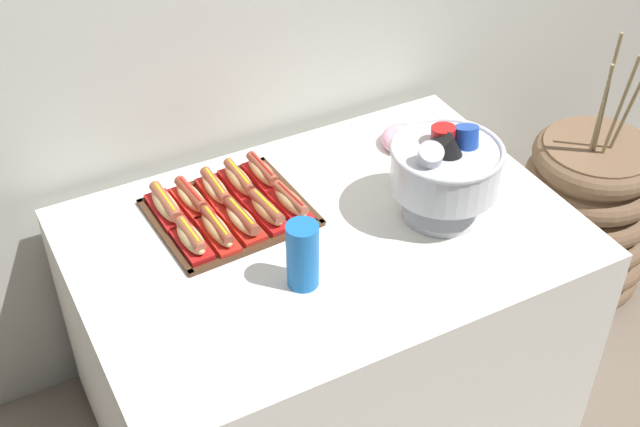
# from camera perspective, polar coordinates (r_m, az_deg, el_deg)

# --- Properties ---
(ground_plane) EXTENTS (10.00, 10.00, 0.00)m
(ground_plane) POSITION_cam_1_polar(r_m,az_deg,el_deg) (2.85, 0.24, -13.14)
(ground_plane) COLOR #7A6B5B
(buffet_table) EXTENTS (1.34, 0.92, 0.77)m
(buffet_table) POSITION_cam_1_polar(r_m,az_deg,el_deg) (2.55, 0.26, -7.53)
(buffet_table) COLOR white
(buffet_table) RESTS_ON ground_plane
(floor_vase) EXTENTS (0.53, 0.53, 1.07)m
(floor_vase) POSITION_cam_1_polar(r_m,az_deg,el_deg) (3.24, 17.17, -0.20)
(floor_vase) COLOR brown
(floor_vase) RESTS_ON ground_plane
(serving_tray) EXTENTS (0.43, 0.38, 0.01)m
(serving_tray) POSITION_cam_1_polar(r_m,az_deg,el_deg) (2.37, -6.10, 0.02)
(serving_tray) COLOR #472B19
(serving_tray) RESTS_ON buffet_table
(hot_dog_0) EXTENTS (0.07, 0.16, 0.06)m
(hot_dog_0) POSITION_cam_1_polar(r_m,az_deg,el_deg) (2.24, -8.64, -1.71)
(hot_dog_0) COLOR red
(hot_dog_0) RESTS_ON serving_tray
(hot_dog_1) EXTENTS (0.07, 0.18, 0.06)m
(hot_dog_1) POSITION_cam_1_polar(r_m,az_deg,el_deg) (2.27, -6.92, -1.09)
(hot_dog_1) COLOR red
(hot_dog_1) RESTS_ON serving_tray
(hot_dog_2) EXTENTS (0.08, 0.17, 0.06)m
(hot_dog_2) POSITION_cam_1_polar(r_m,az_deg,el_deg) (2.29, -5.23, -0.47)
(hot_dog_2) COLOR red
(hot_dog_2) RESTS_ON serving_tray
(hot_dog_3) EXTENTS (0.07, 0.16, 0.06)m
(hot_dog_3) POSITION_cam_1_polar(r_m,az_deg,el_deg) (2.31, -3.59, 0.17)
(hot_dog_3) COLOR red
(hot_dog_3) RESTS_ON serving_tray
(hot_dog_4) EXTENTS (0.07, 0.17, 0.06)m
(hot_dog_4) POSITION_cam_1_polar(r_m,az_deg,el_deg) (2.34, -1.97, 0.74)
(hot_dog_4) COLOR red
(hot_dog_4) RESTS_ON serving_tray
(hot_dog_5) EXTENTS (0.07, 0.19, 0.06)m
(hot_dog_5) POSITION_cam_1_polar(r_m,az_deg,el_deg) (2.37, -10.29, 0.51)
(hot_dog_5) COLOR red
(hot_dog_5) RESTS_ON serving_tray
(hot_dog_6) EXTENTS (0.08, 0.17, 0.06)m
(hot_dog_6) POSITION_cam_1_polar(r_m,az_deg,el_deg) (2.39, -8.64, 1.05)
(hot_dog_6) COLOR red
(hot_dog_6) RESTS_ON serving_tray
(hot_dog_7) EXTENTS (0.06, 0.17, 0.06)m
(hot_dog_7) POSITION_cam_1_polar(r_m,az_deg,el_deg) (2.41, -7.02, 1.62)
(hot_dog_7) COLOR red
(hot_dog_7) RESTS_ON serving_tray
(hot_dog_8) EXTENTS (0.07, 0.18, 0.06)m
(hot_dog_8) POSITION_cam_1_polar(r_m,az_deg,el_deg) (2.43, -5.44, 2.22)
(hot_dog_8) COLOR red
(hot_dog_8) RESTS_ON serving_tray
(hot_dog_9) EXTENTS (0.07, 0.17, 0.06)m
(hot_dog_9) POSITION_cam_1_polar(r_m,az_deg,el_deg) (2.46, -3.88, 2.76)
(hot_dog_9) COLOR red
(hot_dog_9) RESTS_ON serving_tray
(punch_bowl) EXTENTS (0.31, 0.31, 0.28)m
(punch_bowl) POSITION_cam_1_polar(r_m,az_deg,el_deg) (2.29, 8.42, 3.05)
(punch_bowl) COLOR silver
(punch_bowl) RESTS_ON buffet_table
(cup_stack) EXTENTS (0.08, 0.08, 0.18)m
(cup_stack) POSITION_cam_1_polar(r_m,az_deg,el_deg) (2.09, -1.17, -2.81)
(cup_stack) COLOR blue
(cup_stack) RESTS_ON buffet_table
(donut) EXTENTS (0.15, 0.15, 0.04)m
(donut) POSITION_cam_1_polar(r_m,az_deg,el_deg) (2.63, 5.76, 4.98)
(donut) COLOR pink
(donut) RESTS_ON buffet_table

